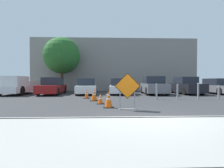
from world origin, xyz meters
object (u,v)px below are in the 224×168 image
(road_closed_sign, at_px, (127,89))
(pickup_truck, at_px, (18,86))
(traffic_cone_second, at_px, (100,99))
(parked_car_second, at_px, (86,87))
(bollard_second, at_px, (177,91))
(bollard_fourth, at_px, (219,92))
(traffic_cone_nearest, at_px, (109,99))
(bollard_nearest, at_px, (157,91))
(traffic_cone_third, at_px, (94,95))
(parked_car_fourth, at_px, (154,86))
(parked_car_sixth, at_px, (218,87))
(parked_car_fifth, at_px, (186,86))
(bollard_third, at_px, (198,91))
(parked_car_third, at_px, (120,87))
(traffic_cone_fourth, at_px, (87,94))
(parked_car_nearest, at_px, (53,87))

(road_closed_sign, distance_m, pickup_truck, 12.33)
(pickup_truck, bearing_deg, traffic_cone_second, 138.24)
(parked_car_second, bearing_deg, traffic_cone_second, 98.56)
(bollard_second, bearing_deg, bollard_fourth, -0.00)
(traffic_cone_nearest, bearing_deg, bollard_nearest, 46.05)
(traffic_cone_third, relative_size, bollard_nearest, 0.75)
(parked_car_fourth, bearing_deg, parked_car_sixth, -175.26)
(road_closed_sign, distance_m, parked_car_fifth, 10.76)
(traffic_cone_nearest, distance_m, bollard_third, 6.92)
(bollard_fourth, bearing_deg, bollard_third, 180.00)
(parked_car_third, xyz_separation_m, bollard_second, (3.44, -4.86, -0.13))
(traffic_cone_nearest, relative_size, bollard_third, 0.73)
(parked_car_sixth, bearing_deg, parked_car_third, -4.38)
(pickup_truck, bearing_deg, bollard_third, 161.49)
(bollard_nearest, bearing_deg, parked_car_sixth, 32.56)
(traffic_cone_nearest, height_order, traffic_cone_fourth, traffic_cone_nearest)
(traffic_cone_third, xyz_separation_m, pickup_truck, (-7.19, 5.31, 0.35))
(traffic_cone_second, xyz_separation_m, bollard_fourth, (7.87, 2.09, 0.21))
(traffic_cone_fourth, bearing_deg, road_closed_sign, -64.94)
(traffic_cone_nearest, bearing_deg, parked_car_third, 81.67)
(bollard_nearest, bearing_deg, parked_car_third, 112.78)
(traffic_cone_nearest, relative_size, bollard_fourth, 0.85)
(parked_car_fourth, xyz_separation_m, bollard_second, (0.37, -4.36, -0.22))
(parked_car_third, bearing_deg, pickup_truck, 3.69)
(road_closed_sign, height_order, traffic_cone_fourth, road_closed_sign)
(traffic_cone_third, relative_size, parked_car_third, 0.18)
(traffic_cone_second, bearing_deg, traffic_cone_nearest, -71.99)
(parked_car_nearest, relative_size, parked_car_second, 1.14)
(bollard_nearest, bearing_deg, bollard_second, 0.00)
(parked_car_sixth, distance_m, bollard_fourth, 5.47)
(road_closed_sign, distance_m, parked_car_third, 8.82)
(parked_car_second, bearing_deg, bollard_third, 145.78)
(traffic_cone_nearest, distance_m, parked_car_second, 8.28)
(parked_car_third, height_order, bollard_fourth, parked_car_third)
(road_closed_sign, bearing_deg, traffic_cone_nearest, 143.82)
(traffic_cone_nearest, height_order, traffic_cone_second, traffic_cone_nearest)
(pickup_truck, distance_m, parked_car_sixth, 18.45)
(traffic_cone_third, height_order, bollard_second, bollard_second)
(parked_car_fourth, bearing_deg, parked_car_nearest, 0.33)
(traffic_cone_fourth, distance_m, parked_car_third, 4.81)
(traffic_cone_second, xyz_separation_m, bollard_third, (6.46, 2.09, 0.29))
(bollard_nearest, xyz_separation_m, bollard_second, (1.40, 0.00, -0.02))
(pickup_truck, relative_size, bollard_third, 5.01)
(traffic_cone_nearest, xyz_separation_m, traffic_cone_fourth, (-1.45, 4.23, -0.07))
(road_closed_sign, distance_m, traffic_cone_third, 3.72)
(traffic_cone_second, distance_m, parked_car_fourth, 7.99)
(traffic_cone_fourth, distance_m, bollard_third, 7.56)
(bollard_second, bearing_deg, parked_car_fifth, 59.40)
(traffic_cone_nearest, height_order, bollard_third, bollard_third)
(traffic_cone_third, relative_size, parked_car_sixth, 0.17)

